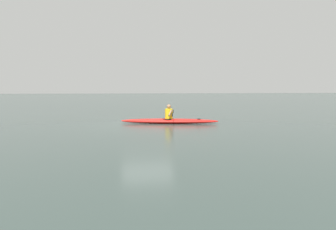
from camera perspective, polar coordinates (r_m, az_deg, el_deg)
ground_plane at (r=13.74m, az=-4.21°, el=-1.92°), size 160.00×160.00×0.00m
kayak at (r=14.06m, az=0.30°, el=-1.23°), size 4.92×1.50×0.24m
kayaker at (r=14.01m, az=0.26°, el=0.44°), size 0.63×2.43×0.71m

